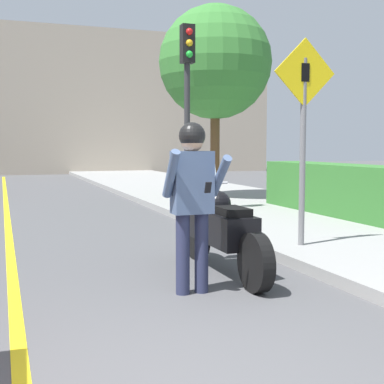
{
  "coord_description": "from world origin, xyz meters",
  "views": [
    {
      "loc": [
        -0.68,
        -2.72,
        1.49
      ],
      "look_at": [
        1.41,
        3.13,
        0.95
      ],
      "focal_mm": 50.0,
      "sensor_mm": 36.0,
      "label": 1
    }
  ],
  "objects_px": {
    "crossing_sign": "(304,122)",
    "street_tree": "(215,63)",
    "person_biker": "(192,190)",
    "motorcycle": "(222,231)",
    "traffic_light": "(187,83)"
  },
  "relations": [
    {
      "from": "person_biker",
      "to": "street_tree",
      "type": "distance_m",
      "value": 8.91
    },
    {
      "from": "crossing_sign",
      "to": "street_tree",
      "type": "distance_m",
      "value": 6.93
    },
    {
      "from": "traffic_light",
      "to": "street_tree",
      "type": "height_order",
      "value": "street_tree"
    },
    {
      "from": "person_biker",
      "to": "crossing_sign",
      "type": "bearing_deg",
      "value": 32.15
    },
    {
      "from": "crossing_sign",
      "to": "traffic_light",
      "type": "relative_size",
      "value": 0.74
    },
    {
      "from": "person_biker",
      "to": "traffic_light",
      "type": "bearing_deg",
      "value": 71.33
    },
    {
      "from": "motorcycle",
      "to": "traffic_light",
      "type": "bearing_deg",
      "value": 75.71
    },
    {
      "from": "crossing_sign",
      "to": "street_tree",
      "type": "height_order",
      "value": "street_tree"
    },
    {
      "from": "traffic_light",
      "to": "person_biker",
      "type": "bearing_deg",
      "value": -108.67
    },
    {
      "from": "person_biker",
      "to": "crossing_sign",
      "type": "xyz_separation_m",
      "value": [
        2.03,
        1.28,
        0.75
      ]
    },
    {
      "from": "person_biker",
      "to": "motorcycle",
      "type": "bearing_deg",
      "value": 48.09
    },
    {
      "from": "motorcycle",
      "to": "person_biker",
      "type": "xyz_separation_m",
      "value": [
        -0.62,
        -0.69,
        0.55
      ]
    },
    {
      "from": "street_tree",
      "to": "person_biker",
      "type": "bearing_deg",
      "value": -113.6
    },
    {
      "from": "motorcycle",
      "to": "traffic_light",
      "type": "relative_size",
      "value": 0.62
    },
    {
      "from": "motorcycle",
      "to": "crossing_sign",
      "type": "bearing_deg",
      "value": 22.61
    }
  ]
}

